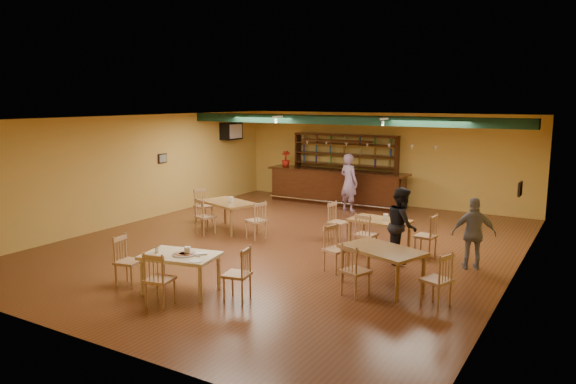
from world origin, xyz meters
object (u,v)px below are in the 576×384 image
Objects in this scene: dining_table_b at (379,234)px; near_table at (181,273)px; dining_table_d at (382,268)px; bar_counter at (336,187)px; patron_bar at (349,182)px; patron_right_a at (402,225)px; dining_table_a at (228,216)px.

dining_table_b is 5.01m from near_table.
bar_counter is at bearing 141.52° from dining_table_d.
bar_counter is 1.21m from patron_bar.
patron_bar is 5.36m from patron_right_a.
bar_counter is at bearing 14.70° from patron_right_a.
bar_counter is at bearing 97.19° from dining_table_a.
dining_table_d is 6.93m from patron_bar.
dining_table_a is at bearing -100.89° from bar_counter.
dining_table_d is 1.78m from patron_right_a.
near_table is (1.22, -8.93, -0.21)m from bar_counter.
near_table is 4.73m from patron_right_a.
patron_bar reaches higher than dining_table_a.
near_table is at bearing -107.75° from dining_table_b.
dining_table_d is at bearing 138.88° from patron_bar.
bar_counter is at bearing -25.73° from patron_bar.
dining_table_a is 0.94× the size of patron_right_a.
near_table is (-1.98, -4.60, 0.01)m from dining_table_b.
patron_right_a reaches higher than dining_table_b.
near_table is 0.74× the size of patron_bar.
dining_table_d is at bearing -4.47° from dining_table_a.
dining_table_b is 1.03× the size of near_table.
bar_counter reaches higher than near_table.
dining_table_d is at bearing 23.65° from near_table.
dining_table_b is at bearing 143.54° from patron_bar.
near_table is at bearing 112.21° from patron_bar.
bar_counter is 2.68× the size of patron_bar.
dining_table_a reaches higher than dining_table_b.
dining_table_a is 5.56m from dining_table_d.
dining_table_d is (1.02, -2.51, 0.03)m from dining_table_b.
patron_bar is at bearing 129.74° from dining_table_b.
dining_table_a is (-0.91, -4.71, -0.19)m from bar_counter.
dining_table_b is 0.76× the size of patron_bar.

